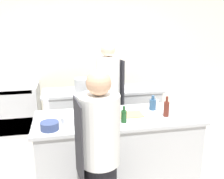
# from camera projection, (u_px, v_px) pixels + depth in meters

# --- Properties ---
(ground_plane) EXTENTS (16.00, 16.00, 0.00)m
(ground_plane) POSITION_uv_depth(u_px,v_px,m) (117.00, 179.00, 3.33)
(ground_plane) COLOR #A89E8E
(wall_back) EXTENTS (8.00, 0.06, 2.80)m
(wall_back) POSITION_uv_depth(u_px,v_px,m) (94.00, 54.00, 4.96)
(wall_back) COLOR silver
(wall_back) RESTS_ON ground_plane
(prep_counter) EXTENTS (2.04, 0.81, 0.90)m
(prep_counter) POSITION_uv_depth(u_px,v_px,m) (117.00, 149.00, 3.21)
(prep_counter) COLOR #B7BABC
(prep_counter) RESTS_ON ground_plane
(pass_counter) EXTENTS (2.04, 0.60, 0.90)m
(pass_counter) POSITION_uv_depth(u_px,v_px,m) (103.00, 114.00, 4.39)
(pass_counter) COLOR #B7BABC
(pass_counter) RESTS_ON ground_plane
(oven_range) EXTENTS (0.95, 0.64, 0.91)m
(oven_range) POSITION_uv_depth(u_px,v_px,m) (13.00, 110.00, 4.57)
(oven_range) COLOR #B7BABC
(oven_range) RESTS_ON ground_plane
(chef_at_prep_near) EXTENTS (0.41, 0.39, 1.63)m
(chef_at_prep_near) POSITION_uv_depth(u_px,v_px,m) (99.00, 156.00, 2.35)
(chef_at_prep_near) COLOR black
(chef_at_prep_near) RESTS_ON ground_plane
(chef_at_stove) EXTENTS (0.39, 0.38, 1.75)m
(chef_at_stove) POSITION_uv_depth(u_px,v_px,m) (108.00, 100.00, 3.75)
(chef_at_stove) COLOR black
(chef_at_stove) RESTS_ON ground_plane
(bottle_olive_oil) EXTENTS (0.08, 0.08, 0.27)m
(bottle_olive_oil) POSITION_uv_depth(u_px,v_px,m) (111.00, 116.00, 2.82)
(bottle_olive_oil) COLOR black
(bottle_olive_oil) RESTS_ON prep_counter
(bottle_vinegar) EXTENTS (0.09, 0.09, 0.20)m
(bottle_vinegar) POSITION_uv_depth(u_px,v_px,m) (153.00, 104.00, 3.30)
(bottle_vinegar) COLOR #2D5175
(bottle_vinegar) RESTS_ON prep_counter
(bottle_wine) EXTENTS (0.07, 0.07, 0.30)m
(bottle_wine) POSITION_uv_depth(u_px,v_px,m) (46.00, 107.00, 3.08)
(bottle_wine) COLOR silver
(bottle_wine) RESTS_ON prep_counter
(bottle_cooking_oil) EXTENTS (0.07, 0.07, 0.26)m
(bottle_cooking_oil) POSITION_uv_depth(u_px,v_px,m) (166.00, 108.00, 3.07)
(bottle_cooking_oil) COLOR #5B2319
(bottle_cooking_oil) RESTS_ON prep_counter
(bottle_sauce) EXTENTS (0.07, 0.07, 0.20)m
(bottle_sauce) POSITION_uv_depth(u_px,v_px,m) (124.00, 116.00, 2.89)
(bottle_sauce) COLOR #19471E
(bottle_sauce) RESTS_ON prep_counter
(bowl_mixing_large) EXTENTS (0.20, 0.20, 0.09)m
(bowl_mixing_large) POSITION_uv_depth(u_px,v_px,m) (69.00, 119.00, 2.88)
(bowl_mixing_large) COLOR white
(bowl_mixing_large) RESTS_ON prep_counter
(bowl_prep_small) EXTENTS (0.18, 0.18, 0.06)m
(bowl_prep_small) POSITION_uv_depth(u_px,v_px,m) (92.00, 119.00, 2.93)
(bowl_prep_small) COLOR white
(bowl_prep_small) RESTS_ON prep_counter
(bowl_ceramic_blue) EXTENTS (0.20, 0.20, 0.09)m
(bowl_ceramic_blue) POSITION_uv_depth(u_px,v_px,m) (50.00, 126.00, 2.71)
(bowl_ceramic_blue) COLOR navy
(bowl_ceramic_blue) RESTS_ON prep_counter
(cup) EXTENTS (0.08, 0.08, 0.09)m
(cup) POSITION_uv_depth(u_px,v_px,m) (156.00, 103.00, 3.44)
(cup) COLOR white
(cup) RESTS_ON prep_counter
(cutting_board) EXTENTS (0.32, 0.22, 0.01)m
(cutting_board) POSITION_uv_depth(u_px,v_px,m) (130.00, 115.00, 3.13)
(cutting_board) COLOR tan
(cutting_board) RESTS_ON prep_counter
(stockpot) EXTENTS (0.26, 0.26, 0.24)m
(stockpot) POSITION_uv_depth(u_px,v_px,m) (82.00, 86.00, 4.06)
(stockpot) COLOR #B7BABC
(stockpot) RESTS_ON pass_counter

